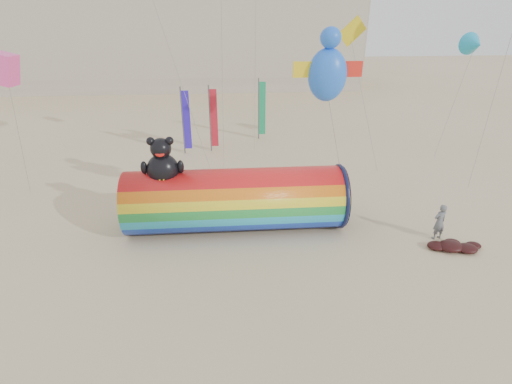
{
  "coord_description": "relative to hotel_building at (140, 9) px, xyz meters",
  "views": [
    {
      "loc": [
        -0.9,
        -15.92,
        10.51
      ],
      "look_at": [
        0.5,
        1.5,
        2.4
      ],
      "focal_mm": 28.0,
      "sensor_mm": 36.0,
      "label": 1
    }
  ],
  "objects": [
    {
      "name": "hotel_building",
      "position": [
        0.0,
        0.0,
        0.0
      ],
      "size": [
        60.4,
        15.4,
        20.6
      ],
      "color": "#B7AD99",
      "rests_on": "ground"
    },
    {
      "name": "festival_banners",
      "position": [
        10.87,
        -30.27,
        -7.67
      ],
      "size": [
        6.78,
        3.52,
        5.2
      ],
      "color": "#59595E",
      "rests_on": "ground"
    },
    {
      "name": "kite_handler",
      "position": [
        21.46,
        -45.52,
        -9.37
      ],
      "size": [
        0.78,
        0.61,
        1.88
      ],
      "primitive_type": "imported",
      "rotation": [
        0.0,
        0.0,
        3.4
      ],
      "color": "slate",
      "rests_on": "ground"
    },
    {
      "name": "windsock_assembly",
      "position": [
        11.51,
        -43.58,
        -8.62
      ],
      "size": [
        11.03,
        3.36,
        5.08
      ],
      "color": "red",
      "rests_on": "ground"
    },
    {
      "name": "ground",
      "position": [
        12.0,
        -45.95,
        -10.31
      ],
      "size": [
        160.0,
        160.0,
        0.0
      ],
      "primitive_type": "plane",
      "color": "#CCB58C",
      "rests_on": "ground"
    },
    {
      "name": "fabric_bundle",
      "position": [
        21.82,
        -46.54,
        -10.14
      ],
      "size": [
        2.62,
        1.35,
        0.41
      ],
      "color": "#3E0D0B",
      "rests_on": "ground"
    }
  ]
}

